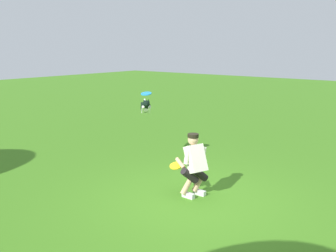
{
  "coord_description": "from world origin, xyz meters",
  "views": [
    {
      "loc": [
        -3.73,
        5.51,
        2.95
      ],
      "look_at": [
        1.31,
        -0.84,
        1.2
      ],
      "focal_mm": 38.72,
      "sensor_mm": 36.0,
      "label": 1
    }
  ],
  "objects_px": {
    "person": "(195,164)",
    "frisbee_held": "(176,166)",
    "dog": "(146,107)",
    "frisbee_flying": "(146,94)"
  },
  "relations": [
    {
      "from": "person",
      "to": "frisbee_held",
      "type": "bearing_deg",
      "value": 38.35
    },
    {
      "from": "frisbee_flying",
      "to": "frisbee_held",
      "type": "distance_m",
      "value": 2.48
    },
    {
      "from": "person",
      "to": "frisbee_flying",
      "type": "distance_m",
      "value": 2.68
    },
    {
      "from": "frisbee_flying",
      "to": "frisbee_held",
      "type": "bearing_deg",
      "value": 147.66
    },
    {
      "from": "person",
      "to": "frisbee_held",
      "type": "distance_m",
      "value": 0.4
    },
    {
      "from": "person",
      "to": "frisbee_held",
      "type": "xyz_separation_m",
      "value": [
        0.37,
        0.12,
        -0.09
      ]
    },
    {
      "from": "person",
      "to": "dog",
      "type": "xyz_separation_m",
      "value": [
        2.43,
        -1.27,
        0.74
      ]
    },
    {
      "from": "dog",
      "to": "frisbee_flying",
      "type": "height_order",
      "value": "frisbee_flying"
    },
    {
      "from": "person",
      "to": "frisbee_held",
      "type": "relative_size",
      "value": 4.77
    },
    {
      "from": "dog",
      "to": "frisbee_flying",
      "type": "bearing_deg",
      "value": 0.1
    }
  ]
}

